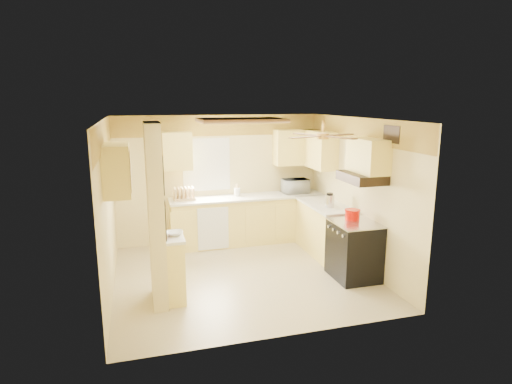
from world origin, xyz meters
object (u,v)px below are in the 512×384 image
object	(u,v)px
dutch_oven	(352,214)
stove	(354,250)
kettle	(330,201)
microwave	(295,186)
bowl	(175,233)

from	to	relation	value
dutch_oven	stove	bearing A→B (deg)	-99.40
stove	kettle	world-z (taller)	kettle
stove	dutch_oven	xyz separation A→B (m)	(0.03, 0.15, 0.54)
kettle	stove	bearing A→B (deg)	-88.88
stove	microwave	size ratio (longest dim) A/B	1.80
stove	microwave	bearing A→B (deg)	94.47
dutch_oven	kettle	size ratio (longest dim) A/B	0.97
stove	dutch_oven	bearing A→B (deg)	80.60
dutch_oven	kettle	bearing A→B (deg)	93.32
microwave	bowl	world-z (taller)	microwave
kettle	dutch_oven	bearing A→B (deg)	-86.68
microwave	dutch_oven	size ratio (longest dim) A/B	2.06
microwave	kettle	xyz separation A→B (m)	(0.15, -1.27, -0.02)
microwave	dutch_oven	distance (m)	2.03
bowl	microwave	bearing A→B (deg)	39.48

